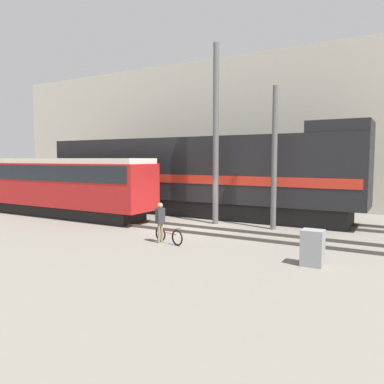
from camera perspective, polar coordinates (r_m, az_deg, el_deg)
The scene contains 11 objects.
ground_plane at distance 19.28m, azimuth 0.03°, elevation -5.44°, with size 120.00×120.00×0.00m, color slate.
track_near at distance 18.71m, azimuth -0.98°, elevation -5.55°, with size 60.00×1.50×0.14m.
track_far at distance 22.74m, azimuth 5.02°, elevation -3.66°, with size 60.00×1.50×0.14m.
building_backdrop at distance 30.67m, azimuth 12.06°, elevation 8.83°, with size 49.43×6.00×11.16m.
freight_locomotive at distance 23.56m, azimuth -0.06°, elevation 2.65°, with size 20.77×3.04×5.40m.
streetcar at distance 23.94m, azimuth -18.75°, elevation 1.25°, with size 12.17×2.54×3.55m.
bicycle at distance 15.69m, azimuth -3.58°, elevation -6.67°, with size 1.68×0.65×0.71m.
person at distance 15.76m, azimuth -4.87°, elevation -4.04°, with size 0.31×0.41×1.69m.
utility_pole_left at distance 20.21m, azimuth 3.65°, elevation 8.66°, with size 0.31×0.31×9.57m.
utility_pole_center at distance 18.96m, azimuth 12.43°, elevation 5.01°, with size 0.27×0.27×7.08m.
signal_box at distance 13.07m, azimuth 17.89°, elevation -8.09°, with size 0.70×0.60×1.20m.
Camera 1 is at (9.44, -16.43, 3.53)m, focal length 35.00 mm.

